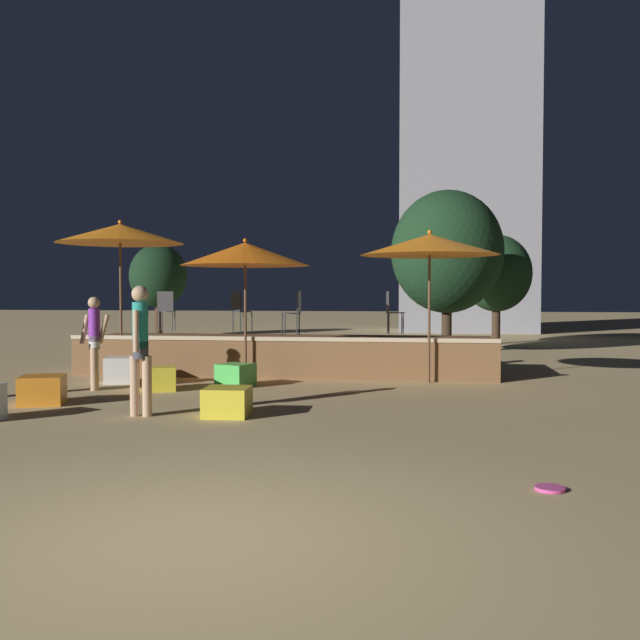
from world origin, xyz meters
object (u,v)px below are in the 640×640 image
Objects in this scene: patio_umbrella_1 at (430,245)px; bistro_chair_2 at (295,309)px; cube_seat_1 at (236,375)px; person_1 at (140,344)px; person_2 at (94,340)px; background_tree_1 at (447,252)px; patio_umbrella_0 at (245,254)px; patio_umbrella_2 at (120,234)px; background_tree_2 at (158,276)px; cube_seat_0 at (159,378)px; bistro_chair_0 at (166,307)px; bistro_chair_1 at (239,307)px; cube_seat_5 at (227,402)px; bistro_chair_3 at (391,308)px; cube_seat_3 at (122,370)px; background_tree_0 at (497,274)px; frisbee_disc at (550,488)px; cube_seat_4 at (42,390)px.

bistro_chair_2 is at bearing 165.92° from patio_umbrella_1.
cube_seat_1 is 3.36m from person_1.
bistro_chair_2 reaches higher than cube_seat_1.
person_2 is 0.36× the size of background_tree_1.
patio_umbrella_0 is 1.53× the size of person_1.
background_tree_2 reaches higher than patio_umbrella_2.
person_1 is 0.50× the size of background_tree_2.
cube_seat_0 is 0.80× the size of bistro_chair_0.
cube_seat_5 is at bearing 143.85° from bistro_chair_1.
person_1 is (-3.96, -4.26, -1.61)m from patio_umbrella_1.
background_tree_2 is (-10.33, 12.91, -0.26)m from patio_umbrella_1.
person_2 is 6.06m from bistro_chair_3.
bistro_chair_2 and bistro_chair_3 have the same top height.
patio_umbrella_1 is 0.81× the size of background_tree_2.
cube_seat_3 is 14.29m from background_tree_0.
cube_seat_0 is at bearing 99.46° from bistro_chair_0.
patio_umbrella_1 reaches higher than bistro_chair_3.
person_2 is 0.46× the size of background_tree_2.
patio_umbrella_2 reaches higher than frisbee_disc.
cube_seat_3 is at bearing -65.92° from patio_umbrella_2.
bistro_chair_3 reaches higher than cube_seat_3.
patio_umbrella_0 is 3.86× the size of cube_seat_1.
cube_seat_0 is at bearing -51.02° from patio_umbrella_2.
background_tree_1 is (6.29, 7.37, 2.59)m from cube_seat_3.
background_tree_1 is at bearing 72.69° from cube_seat_5.
bistro_chair_0 is 0.25× the size of background_tree_0.
bistro_chair_0 reaches higher than cube_seat_3.
bistro_chair_0 and bistro_chair_1 have the same top height.
background_tree_0 is (8.10, 12.64, 1.47)m from person_2.
person_2 is at bearing -160.60° from cube_seat_1.
patio_umbrella_2 is at bearing -72.10° from background_tree_2.
cube_seat_4 is at bearing -119.77° from background_tree_0.
patio_umbrella_1 is 3.21× the size of bistro_chair_3.
cube_seat_1 is 1.12× the size of cube_seat_5.
patio_umbrella_2 is at bearing 78.47° from bistro_chair_1.
cube_seat_4 is at bearing -38.13° from bistro_chair_2.
person_2 is at bearing 116.18° from bistro_chair_3.
background_tree_2 is at bearing 111.13° from cube_seat_0.
background_tree_0 is at bearing 85.89° from frisbee_disc.
cube_seat_1 is 0.90× the size of cube_seat_4.
cube_seat_5 is 6.14m from bistro_chair_1.
person_1 is 2.01× the size of bistro_chair_3.
bistro_chair_0 is at bearing 79.08° from bistro_chair_3.
bistro_chair_2 is 2.08m from bistro_chair_3.
person_1 reaches higher than frisbee_disc.
cube_seat_5 reaches higher than frisbee_disc.
background_tree_2 reaches higher than person_1.
bistro_chair_1 is at bearing 71.98° from cube_seat_4.
cube_seat_5 is 1.44m from person_1.
person_1 is at bearing -63.10° from patio_umbrella_2.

